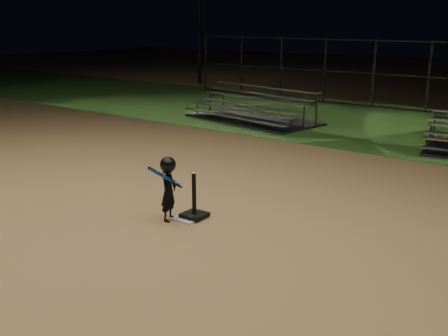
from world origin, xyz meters
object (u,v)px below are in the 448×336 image
home_plate (188,218)px  bleacher_left (252,114)px  child_batter (168,187)px  batting_tee (194,209)px

home_plate → bleacher_left: 8.97m
home_plate → child_batter: size_ratio=0.42×
bleacher_left → child_batter: bearing=-54.8°
home_plate → batting_tee: size_ratio=0.59×
batting_tee → child_batter: (-0.27, -0.32, 0.41)m
bleacher_left → home_plate: bearing=-53.0°
child_batter → bleacher_left: size_ratio=0.23×
batting_tee → bleacher_left: 8.93m
home_plate → batting_tee: batting_tee is taller
batting_tee → home_plate: bearing=-132.1°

